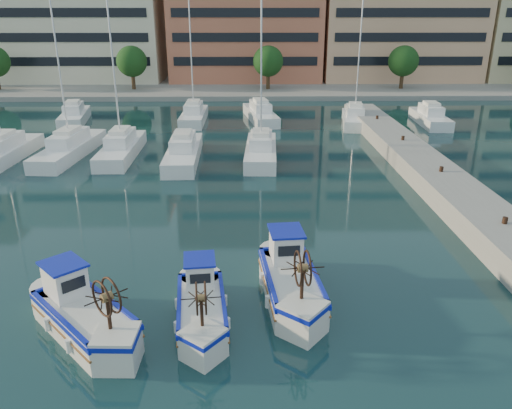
{
  "coord_description": "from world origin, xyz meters",
  "views": [
    {
      "loc": [
        1.28,
        -14.78,
        10.22
      ],
      "look_at": [
        1.64,
        7.81,
        1.5
      ],
      "focal_mm": 35.0,
      "sensor_mm": 36.0,
      "label": 1
    }
  ],
  "objects": [
    {
      "name": "fishing_boat_a",
      "position": [
        -4.32,
        -0.38,
        0.79
      ],
      "size": [
        4.36,
        4.48,
        2.87
      ],
      "rotation": [
        0.0,
        0.0,
        0.75
      ],
      "color": "silver",
      "rests_on": "ground"
    },
    {
      "name": "ground",
      "position": [
        0.0,
        0.0,
        0.0
      ],
      "size": [
        300.0,
        300.0,
        0.0
      ],
      "primitive_type": "plane",
      "color": "#173A3D",
      "rests_on": "ground"
    },
    {
      "name": "yacht_marina",
      "position": [
        -3.08,
        27.41,
        0.53
      ],
      "size": [
        38.17,
        23.96,
        11.5
      ],
      "color": "white",
      "rests_on": "ground"
    },
    {
      "name": "fishing_boat_b",
      "position": [
        -0.39,
        0.21,
        0.7
      ],
      "size": [
        2.08,
        4.17,
        2.54
      ],
      "rotation": [
        0.0,
        0.0,
        0.11
      ],
      "color": "silver",
      "rests_on": "ground"
    },
    {
      "name": "waterfront",
      "position": [
        9.23,
        65.04,
        11.1
      ],
      "size": [
        180.0,
        40.0,
        25.6
      ],
      "color": "gray",
      "rests_on": "ground"
    },
    {
      "name": "quay",
      "position": [
        13.0,
        8.0,
        0.6
      ],
      "size": [
        3.0,
        60.0,
        1.2
      ],
      "primitive_type": "cube",
      "color": "gray",
      "rests_on": "ground"
    },
    {
      "name": "fishing_boat_c",
      "position": [
        2.85,
        1.77,
        0.81
      ],
      "size": [
        2.37,
        4.83,
        2.96
      ],
      "rotation": [
        0.0,
        0.0,
        0.1
      ],
      "color": "silver",
      "rests_on": "ground"
    }
  ]
}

